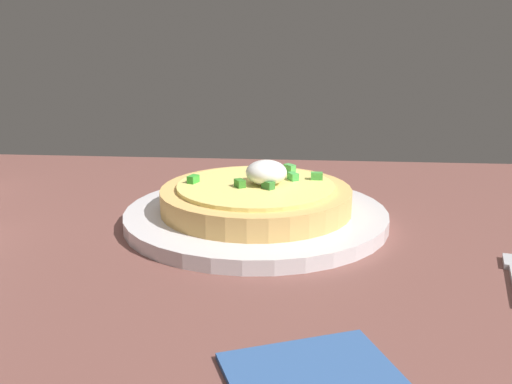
% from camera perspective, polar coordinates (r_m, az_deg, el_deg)
% --- Properties ---
extents(dining_table, '(1.24, 0.71, 0.03)m').
position_cam_1_polar(dining_table, '(0.60, -4.17, -5.70)').
color(dining_table, brown).
rests_on(dining_table, ground).
extents(plate, '(0.28, 0.28, 0.01)m').
position_cam_1_polar(plate, '(0.64, -0.00, -2.36)').
color(plate, silver).
rests_on(plate, dining_table).
extents(pizza, '(0.20, 0.20, 0.05)m').
position_cam_1_polar(pizza, '(0.63, 0.05, -0.45)').
color(pizza, '#DDAC5E').
rests_on(pizza, plate).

